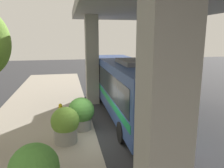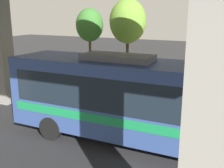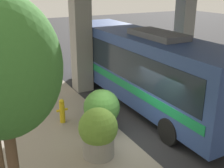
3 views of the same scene
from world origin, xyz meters
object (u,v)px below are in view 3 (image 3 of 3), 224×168
object	(u,v)px
bus	(141,64)
planter_back	(102,111)
fire_hydrant	(62,111)
planter_front	(98,132)
street_tree_near	(0,69)

from	to	relation	value
bus	planter_back	world-z (taller)	bus
fire_hydrant	planter_front	size ratio (longest dim) A/B	0.61
planter_front	bus	bearing A→B (deg)	39.89
bus	planter_back	distance (m)	3.56
fire_hydrant	planter_front	bearing A→B (deg)	-84.29
planter_back	street_tree_near	size ratio (longest dim) A/B	0.32
bus	planter_back	xyz separation A→B (m)	(-2.92, -1.72, -1.08)
fire_hydrant	planter_front	xyz separation A→B (m)	(0.29, -2.88, 0.35)
street_tree_near	fire_hydrant	bearing A→B (deg)	65.33
planter_front	street_tree_near	xyz separation A→B (m)	(-3.05, -3.14, 3.44)
planter_front	street_tree_near	distance (m)	5.57
fire_hydrant	planter_back	distance (m)	1.87
fire_hydrant	street_tree_near	world-z (taller)	street_tree_near
fire_hydrant	planter_front	world-z (taller)	planter_front
fire_hydrant	street_tree_near	size ratio (longest dim) A/B	0.19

